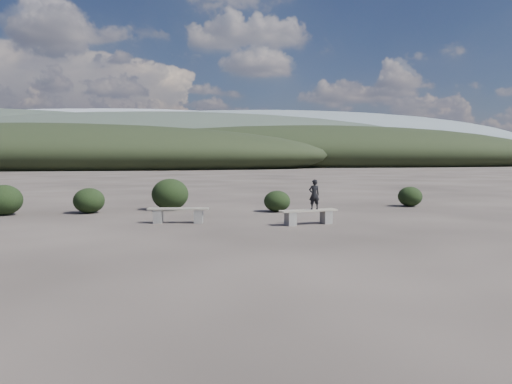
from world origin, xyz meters
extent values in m
plane|color=#2D2723|center=(0.00, 0.00, 0.00)|extent=(1200.00, 1200.00, 0.00)
cube|color=slate|center=(-2.65, 5.25, 0.22)|extent=(0.33, 0.42, 0.44)
cube|color=slate|center=(-1.35, 5.06, 0.22)|extent=(0.33, 0.42, 0.44)
cube|color=gray|center=(-2.00, 5.16, 0.46)|extent=(2.01, 0.69, 0.05)
cube|color=slate|center=(1.46, 3.97, 0.21)|extent=(0.34, 0.42, 0.42)
cube|color=slate|center=(2.70, 4.23, 0.21)|extent=(0.34, 0.42, 0.42)
cube|color=gray|center=(2.08, 4.10, 0.45)|extent=(1.95, 0.79, 0.05)
imported|color=black|center=(2.27, 4.14, 0.96)|extent=(0.36, 0.25, 0.96)
ellipsoid|color=black|center=(-5.35, 8.68, 0.48)|extent=(1.18, 1.18, 0.97)
ellipsoid|color=black|center=(-2.28, 9.37, 0.64)|extent=(1.49, 1.49, 1.28)
ellipsoid|color=black|center=(1.87, 7.98, 0.42)|extent=(1.04, 1.04, 0.83)
ellipsoid|color=black|center=(8.05, 9.14, 0.43)|extent=(1.04, 1.04, 0.87)
ellipsoid|color=black|center=(-8.34, 8.48, 0.56)|extent=(1.33, 1.33, 1.13)
ellipsoid|color=black|center=(-25.00, 90.00, 2.70)|extent=(110.00, 40.00, 12.00)
ellipsoid|color=black|center=(35.00, 110.00, 3.15)|extent=(120.00, 44.00, 14.00)
ellipsoid|color=#2F392F|center=(0.00, 160.00, 5.40)|extent=(190.00, 64.00, 24.00)
ellipsoid|color=slate|center=(70.00, 300.00, 9.90)|extent=(340.00, 110.00, 44.00)
ellipsoid|color=gray|center=(-30.00, 400.00, 12.60)|extent=(460.00, 140.00, 56.00)
camera|label=1|loc=(-2.16, -11.15, 2.12)|focal=35.00mm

